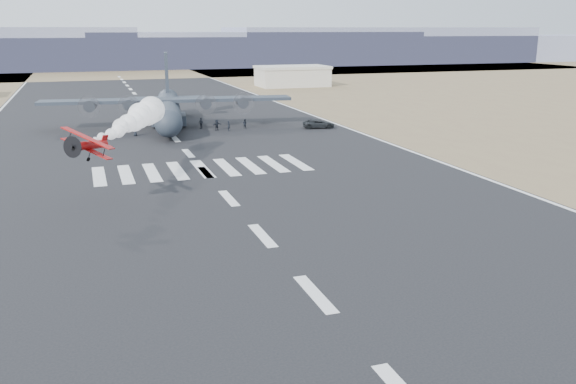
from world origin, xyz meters
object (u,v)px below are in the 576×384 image
crew_d (201,123)px  crew_e (135,131)px  crew_a (162,127)px  crew_g (229,126)px  hangar_right (292,76)px  transport_aircraft (168,108)px  crew_c (113,132)px  crew_f (217,125)px  crew_h (245,124)px  crew_b (129,126)px  aerobatic_biplane (89,145)px  support_vehicle (319,124)px

crew_d → crew_e: size_ratio=1.15×
crew_a → crew_g: (10.76, -2.09, -0.06)m
hangar_right → transport_aircraft: (-45.08, -64.69, 0.12)m
crew_c → crew_d: crew_d is taller
crew_f → crew_h: 4.92m
crew_b → crew_g: crew_b is taller
aerobatic_biplane → crew_a: 44.07m
support_vehicle → crew_h: 12.61m
transport_aircraft → crew_a: 7.23m
aerobatic_biplane → crew_c: aerobatic_biplane is taller
aerobatic_biplane → crew_a: aerobatic_biplane is taller
crew_g → crew_d: bearing=69.4°
crew_b → crew_c: (-2.84, -4.80, -0.08)m
crew_a → crew_b: (-5.02, 2.38, -0.03)m
crew_g → crew_h: crew_g is taller
hangar_right → transport_aircraft: bearing=-124.9°
crew_f → crew_d: bearing=111.4°
crew_c → crew_a: bearing=-22.6°
aerobatic_biplane → crew_g: (22.47, 40.08, -5.24)m
support_vehicle → crew_f: bearing=90.2°
crew_a → crew_h: crew_a is taller
crew_a → crew_e: bearing=-130.0°
crew_a → crew_d: size_ratio=0.94×
crew_e → crew_f: bearing=63.6°
hangar_right → crew_h: (-33.29, -71.80, -2.20)m
crew_d → crew_b: bearing=-120.8°
crew_e → crew_f: (13.41, 1.22, 0.09)m
crew_b → crew_f: crew_f is taller
crew_a → crew_b: 5.55m
aerobatic_biplane → support_vehicle: bearing=64.8°
crew_f → hangar_right: bearing=43.7°
hangar_right → crew_d: hangar_right is taller
crew_e → crew_f: crew_f is taller
support_vehicle → crew_g: bearing=93.1°
crew_g → crew_c: bearing=113.7°
hangar_right → crew_f: bearing=-117.9°
transport_aircraft → crew_e: bearing=-119.0°
support_vehicle → crew_b: (-30.99, 6.47, 0.11)m
crew_a → crew_g: 10.96m
crew_h → crew_b: bearing=32.2°
crew_a → crew_f: bearing=17.4°
crew_b → crew_f: size_ratio=0.94×
support_vehicle → crew_d: size_ratio=2.85×
crew_b → crew_h: crew_b is taller
transport_aircraft → crew_g: (8.67, -8.64, -2.30)m
support_vehicle → crew_b: size_ratio=3.12×
transport_aircraft → crew_e: transport_aircraft is taller
crew_b → crew_h: (18.89, -2.94, -0.05)m
crew_h → crew_a: bearing=38.8°
support_vehicle → crew_e: (-30.41, 1.89, 0.08)m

